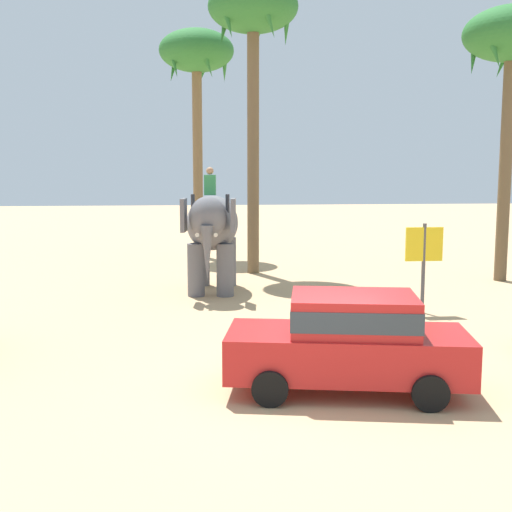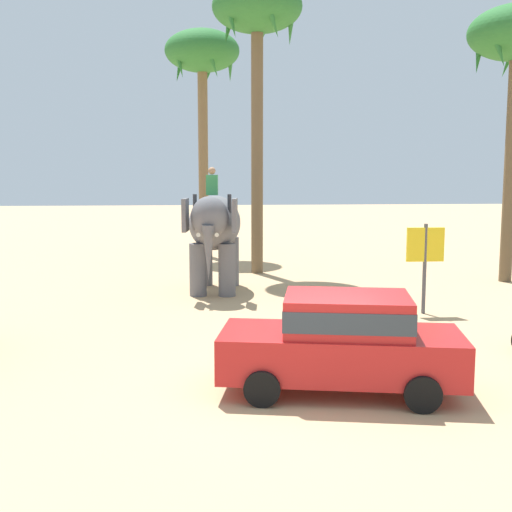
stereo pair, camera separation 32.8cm
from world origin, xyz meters
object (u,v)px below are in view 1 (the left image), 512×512
object	(u,v)px
palm_tree_left_of_road	(512,43)
signboard_yellow	(424,250)
car_sedan_foreground	(349,339)
palm_tree_behind_elephant	(197,59)
elephant_with_mahout	(212,229)
palm_tree_near_hut	(253,19)

from	to	relation	value
palm_tree_left_of_road	signboard_yellow	world-z (taller)	palm_tree_left_of_road
car_sedan_foreground	signboard_yellow	xyz separation A→B (m)	(3.46, 5.94, 0.76)
car_sedan_foreground	palm_tree_behind_elephant	xyz separation A→B (m)	(-2.34, 18.17, 7.56)
car_sedan_foreground	elephant_with_mahout	distance (m)	9.79
elephant_with_mahout	palm_tree_behind_elephant	bearing A→B (deg)	92.05
car_sedan_foreground	elephant_with_mahout	xyz separation A→B (m)	(-2.03, 9.52, 1.06)
palm_tree_behind_elephant	signboard_yellow	distance (m)	15.15
palm_tree_near_hut	signboard_yellow	bearing A→B (deg)	-61.99
palm_tree_behind_elephant	signboard_yellow	xyz separation A→B (m)	(5.80, -12.23, -6.80)
car_sedan_foreground	palm_tree_left_of_road	world-z (taller)	palm_tree_left_of_road
elephant_with_mahout	palm_tree_near_hut	distance (m)	8.15
elephant_with_mahout	palm_tree_left_of_road	size ratio (longest dim) A/B	0.43
palm_tree_left_of_road	palm_tree_behind_elephant	bearing A→B (deg)	143.80
elephant_with_mahout	palm_tree_left_of_road	world-z (taller)	palm_tree_left_of_road
elephant_with_mahout	palm_tree_left_of_road	xyz separation A→B (m)	(9.98, 1.12, 5.95)
car_sedan_foreground	palm_tree_behind_elephant	world-z (taller)	palm_tree_behind_elephant
palm_tree_behind_elephant	signboard_yellow	size ratio (longest dim) A/B	4.06
palm_tree_behind_elephant	palm_tree_left_of_road	world-z (taller)	palm_tree_behind_elephant
elephant_with_mahout	palm_tree_left_of_road	distance (m)	11.67
palm_tree_near_hut	elephant_with_mahout	bearing A→B (deg)	-114.11
palm_tree_near_hut	car_sedan_foreground	bearing A→B (deg)	-88.31
palm_tree_behind_elephant	signboard_yellow	world-z (taller)	palm_tree_behind_elephant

